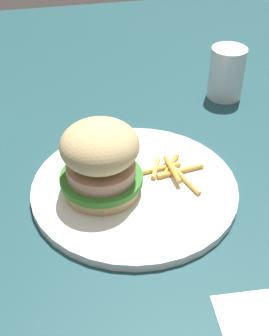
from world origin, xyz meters
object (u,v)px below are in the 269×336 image
(plate, at_px, (134,188))
(fries_pile, at_px, (172,170))
(sandwich, at_px, (100,159))
(drink_glass, at_px, (226,75))

(plate, distance_m, fries_pile, 0.06)
(sandwich, distance_m, drink_glass, 0.35)
(plate, xyz_separation_m, sandwich, (-0.00, 0.05, 0.06))
(fries_pile, relative_size, drink_glass, 0.97)
(plate, distance_m, sandwich, 0.07)
(fries_pile, xyz_separation_m, drink_glass, (0.21, -0.16, 0.03))
(sandwich, xyz_separation_m, fries_pile, (0.02, -0.10, -0.05))
(sandwich, height_order, fries_pile, sandwich)
(sandwich, relative_size, fries_pile, 1.23)
(sandwich, bearing_deg, plate, -87.95)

